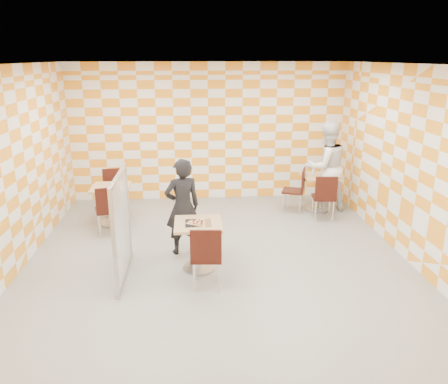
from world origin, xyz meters
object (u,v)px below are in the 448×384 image
main_table (198,238)px  chair_second_side (298,187)px  chair_empty_far (114,188)px  man_dark (183,207)px  soda_bottle (324,170)px  chair_main_front (206,253)px  man_white (326,167)px  chair_second_front (325,194)px  empty_table (112,198)px  chair_empty_near (108,207)px  sport_bottle (313,170)px  second_table (319,187)px  partition (122,226)px

main_table → chair_second_side: 3.18m
chair_empty_far → man_dark: (1.43, -1.98, 0.25)m
chair_empty_far → soda_bottle: size_ratio=4.02×
chair_main_front → soda_bottle: size_ratio=4.02×
chair_second_side → man_white: (0.58, 0.08, 0.39)m
chair_second_front → man_white: man_white is taller
empty_table → chair_second_side: bearing=5.8°
chair_main_front → man_white: man_white is taller
chair_empty_near → main_table: bearing=-42.3°
man_dark → soda_bottle: (2.89, 1.89, 0.06)m
man_white → sport_bottle: man_white is taller
sport_bottle → soda_bottle: 0.23m
main_table → chair_main_front: (0.10, -0.62, 0.04)m
main_table → chair_empty_far: chair_empty_far is taller
second_table → chair_second_side: 0.48m
main_table → chair_empty_far: size_ratio=0.81×
main_table → chair_second_side: size_ratio=0.81×
chair_second_front → chair_second_side: bearing=126.9°
chair_second_front → chair_second_side: size_ratio=1.00×
chair_main_front → chair_second_side: size_ratio=1.00×
second_table → partition: bearing=-144.1°
chair_second_side → chair_empty_far: (-3.75, 0.20, 0.00)m
chair_second_front → chair_second_side: 0.67m
chair_second_side → empty_table: bearing=-174.2°
main_table → empty_table: 2.59m
man_dark → sport_bottle: man_dark is taller
empty_table → partition: 2.25m
main_table → partition: bearing=-172.5°
second_table → sport_bottle: 0.36m
chair_main_front → sport_bottle: (2.34, 3.21, 0.29)m
chair_second_side → man_dark: (-2.32, -1.78, 0.25)m
chair_empty_far → partition: size_ratio=0.60×
chair_empty_far → man_white: (4.34, -0.13, 0.39)m
main_table → man_white: 3.66m
second_table → sport_bottle: sport_bottle is taller
main_table → empty_table: same height
partition → man_white: bearing=34.9°
chair_second_side → partition: (-3.17, -2.54, 0.25)m
chair_empty_near → chair_empty_far: size_ratio=1.00×
second_table → man_dark: size_ratio=0.47×
chair_second_side → soda_bottle: 0.66m
chair_empty_near → man_white: bearing=13.7°
second_table → sport_bottle: size_ratio=3.75×
partition → man_white: (3.76, 2.62, 0.14)m
second_table → man_dark: 3.37m
empty_table → partition: (0.53, -2.17, 0.28)m
second_table → chair_second_side: size_ratio=0.81×
chair_empty_near → man_dark: 1.60m
empty_table → chair_main_front: 3.15m
man_dark → chair_second_side: bearing=-159.1°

